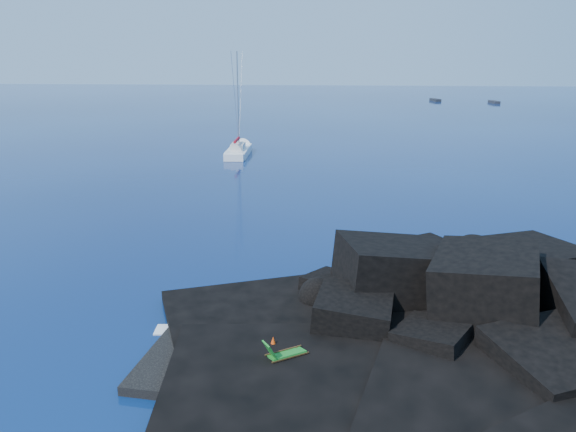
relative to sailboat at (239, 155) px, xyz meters
name	(u,v)px	position (x,y,z in m)	size (l,w,h in m)	color
ground	(139,364)	(4.02, -45.40, 0.00)	(400.00, 400.00, 0.00)	#030F38
headland	(476,340)	(17.02, -42.40, 0.00)	(24.00, 24.00, 3.60)	black
beach	(260,363)	(8.52, -44.90, 0.00)	(8.50, 6.00, 0.70)	black
surf_foam	(285,311)	(9.02, -40.40, 0.00)	(10.00, 8.00, 0.06)	white
sailboat	(239,155)	(0.00, 0.00, 0.00)	(2.33, 11.10, 11.63)	white
deck_chair	(287,349)	(9.56, -45.34, 0.88)	(1.55, 0.68, 1.07)	#1B7B23
towel	(283,351)	(9.35, -44.61, 0.38)	(2.01, 0.95, 0.05)	silver
sunbather	(283,348)	(9.35, -44.61, 0.51)	(1.62, 0.40, 0.22)	tan
marker_cone	(273,343)	(8.96, -44.53, 0.63)	(0.37, 0.37, 0.57)	#F9490D
distant_boat_a	(435,101)	(35.71, 81.79, 0.00)	(1.39, 4.47, 0.60)	#222327
distant_boat_b	(494,103)	(48.71, 76.66, 0.00)	(1.37, 4.39, 0.59)	#27272C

